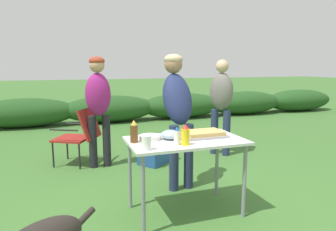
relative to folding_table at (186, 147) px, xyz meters
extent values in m
plane|color=#3D6B2D|center=(0.00, 0.00, -0.66)|extent=(60.00, 60.00, 0.00)
ellipsoid|color=#234C1E|center=(-2.00, 5.09, -0.32)|extent=(2.40, 0.90, 0.68)
ellipsoid|color=#234C1E|center=(0.00, 5.09, -0.32)|extent=(2.40, 0.90, 0.68)
ellipsoid|color=#234C1E|center=(2.00, 5.09, -0.32)|extent=(2.40, 0.90, 0.68)
ellipsoid|color=#234C1E|center=(4.00, 5.09, -0.32)|extent=(2.40, 0.90, 0.68)
ellipsoid|color=#234C1E|center=(6.00, 5.09, -0.32)|extent=(2.40, 0.90, 0.68)
cube|color=silver|center=(0.00, 0.00, 0.06)|extent=(1.10, 0.64, 0.02)
cylinder|color=gray|center=(-0.49, -0.27, -0.31)|extent=(0.04, 0.04, 0.71)
cylinder|color=gray|center=(0.49, -0.27, -0.31)|extent=(0.04, 0.04, 0.71)
cylinder|color=gray|center=(-0.49, 0.27, -0.31)|extent=(0.04, 0.04, 0.71)
cylinder|color=gray|center=(0.49, 0.27, -0.31)|extent=(0.04, 0.04, 0.71)
cube|color=#9E9EA3|center=(0.21, 0.05, 0.09)|extent=(0.43, 0.29, 0.02)
cube|color=tan|center=(0.21, 0.05, 0.11)|extent=(0.38, 0.25, 0.04)
cylinder|color=white|center=(-0.32, 0.10, 0.10)|extent=(0.21, 0.21, 0.04)
ellipsoid|color=#99B2CC|center=(-0.13, 0.06, 0.12)|extent=(0.19, 0.19, 0.09)
cylinder|color=white|center=(-0.45, -0.23, 0.14)|extent=(0.08, 0.08, 0.12)
cylinder|color=yellow|center=(-0.08, -0.19, 0.15)|extent=(0.07, 0.07, 0.15)
cone|color=red|center=(-0.08, -0.19, 0.24)|extent=(0.06, 0.06, 0.04)
cylinder|color=brown|center=(-0.49, 0.05, 0.16)|extent=(0.07, 0.07, 0.16)
cone|color=gold|center=(-0.49, 0.05, 0.26)|extent=(0.06, 0.06, 0.05)
cylinder|color=silver|center=(-0.15, -0.16, 0.14)|extent=(0.06, 0.06, 0.13)
cone|color=#194793|center=(-0.15, -0.16, 0.22)|extent=(0.05, 0.05, 0.04)
cylinder|color=#232D4C|center=(0.08, 0.54, -0.28)|extent=(0.11, 0.11, 0.77)
cylinder|color=#232D4C|center=(0.27, 0.55, -0.28)|extent=(0.11, 0.11, 0.77)
ellipsoid|color=navy|center=(0.16, 0.66, 0.39)|extent=(0.38, 0.49, 0.67)
sphere|color=#936B4C|center=(0.16, 0.78, 0.78)|extent=(0.21, 0.21, 0.21)
ellipsoid|color=tan|center=(0.16, 0.78, 0.84)|extent=(0.22, 0.22, 0.13)
cylinder|color=#232D4C|center=(1.22, 1.72, -0.30)|extent=(0.12, 0.12, 0.73)
cylinder|color=#232D4C|center=(1.35, 1.56, -0.30)|extent=(0.12, 0.12, 0.73)
ellipsoid|color=slate|center=(1.28, 1.64, 0.37)|extent=(0.45, 0.47, 0.59)
sphere|color=#DBAD89|center=(1.28, 1.64, 0.76)|extent=(0.20, 0.20, 0.20)
cylinder|color=black|center=(-0.73, 1.65, -0.29)|extent=(0.11, 0.11, 0.74)
cylinder|color=black|center=(-0.54, 1.66, -0.29)|extent=(0.11, 0.11, 0.74)
ellipsoid|color=#931E70|center=(-0.63, 1.66, 0.37)|extent=(0.35, 0.26, 0.60)
sphere|color=tan|center=(-0.63, 1.66, 0.78)|extent=(0.20, 0.20, 0.20)
ellipsoid|color=#993823|center=(-0.63, 1.66, 0.83)|extent=(0.21, 0.21, 0.12)
cylinder|color=#28231E|center=(-1.00, -0.95, -0.07)|extent=(0.15, 0.13, 0.09)
cube|color=maroon|center=(-1.00, 1.90, -0.28)|extent=(0.63, 0.63, 0.03)
cube|color=maroon|center=(-0.76, 1.77, -0.05)|extent=(0.36, 0.48, 0.44)
cylinder|color=black|center=(-0.92, 1.63, -0.47)|extent=(0.02, 0.02, 0.38)
cylinder|color=black|center=(-0.73, 1.98, -0.47)|extent=(0.02, 0.02, 0.38)
cylinder|color=black|center=(-1.27, 1.82, -0.47)|extent=(0.02, 0.02, 0.38)
cylinder|color=black|center=(-1.08, 2.17, -0.47)|extent=(0.02, 0.02, 0.38)
cylinder|color=black|center=(-1.11, 1.70, -0.10)|extent=(0.37, 0.22, 0.02)
cylinder|color=black|center=(-0.89, 2.10, -0.10)|extent=(0.37, 0.22, 0.02)
cube|color=#234C93|center=(0.16, 1.56, -0.52)|extent=(0.57, 0.55, 0.28)
cube|color=silver|center=(0.16, 1.56, -0.35)|extent=(0.57, 0.55, 0.06)
camera|label=1|loc=(-1.06, -2.57, 0.77)|focal=32.00mm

